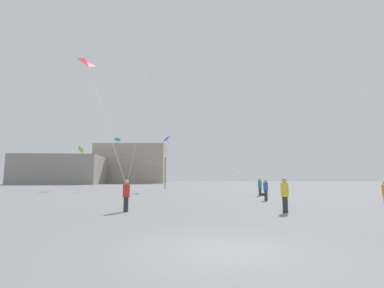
% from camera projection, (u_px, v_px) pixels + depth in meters
% --- Properties ---
extents(ground_plane, '(300.00, 300.00, 0.00)m').
position_uv_depth(ground_plane, '(224.00, 251.00, 6.47)').
color(ground_plane, slate).
extents(person_in_teal, '(0.38, 0.38, 1.74)m').
position_uv_depth(person_in_teal, '(260.00, 186.00, 27.14)').
color(person_in_teal, '#2D2D33').
rests_on(person_in_teal, ground_plane).
extents(person_in_blue, '(0.36, 0.36, 1.64)m').
position_uv_depth(person_in_blue, '(266.00, 189.00, 21.19)').
color(person_in_blue, '#2D2D33').
rests_on(person_in_blue, ground_plane).
extents(person_in_yellow, '(0.38, 0.38, 1.74)m').
position_uv_depth(person_in_yellow, '(285.00, 193.00, 13.77)').
color(person_in_yellow, '#2D2D33').
rests_on(person_in_yellow, ground_plane).
extents(person_in_red, '(0.36, 0.36, 1.64)m').
position_uv_depth(person_in_red, '(126.00, 194.00, 14.16)').
color(person_in_red, '#2D2D33').
rests_on(person_in_red, ground_plane).
extents(kite_cyan_delta, '(18.05, 14.58, 6.50)m').
position_uv_depth(kite_cyan_delta, '(124.00, 142.00, 40.45)').
color(kite_cyan_delta, '#1EB2C6').
extents(kite_violet_delta, '(10.35, 10.80, 6.14)m').
position_uv_depth(kite_violet_delta, '(168.00, 139.00, 37.28)').
color(kite_violet_delta, purple).
extents(kite_lime_delta, '(23.36, 14.35, 5.10)m').
position_uv_depth(kite_lime_delta, '(85.00, 150.00, 39.96)').
color(kite_lime_delta, '#8CD12D').
extents(kite_crimson_delta, '(7.04, 11.82, 11.93)m').
position_uv_depth(kite_crimson_delta, '(87.00, 64.00, 26.06)').
color(kite_crimson_delta, red).
extents(building_left_hall, '(23.90, 15.74, 8.43)m').
position_uv_depth(building_left_hall, '(61.00, 170.00, 81.15)').
color(building_left_hall, gray).
rests_on(building_left_hall, ground_plane).
extents(building_centre_hall, '(24.76, 13.19, 13.59)m').
position_uv_depth(building_centre_hall, '(132.00, 164.00, 97.31)').
color(building_centre_hall, '#A39984').
rests_on(building_centre_hall, ground_plane).
extents(lamppost_east, '(0.36, 0.36, 5.48)m').
position_uv_depth(lamppost_east, '(165.00, 167.00, 44.88)').
color(lamppost_east, '#2D2D30').
rests_on(lamppost_east, ground_plane).
extents(handbag_beside_flyer, '(0.33, 0.15, 0.24)m').
position_uv_depth(handbag_beside_flyer, '(263.00, 194.00, 27.15)').
color(handbag_beside_flyer, black).
rests_on(handbag_beside_flyer, ground_plane).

